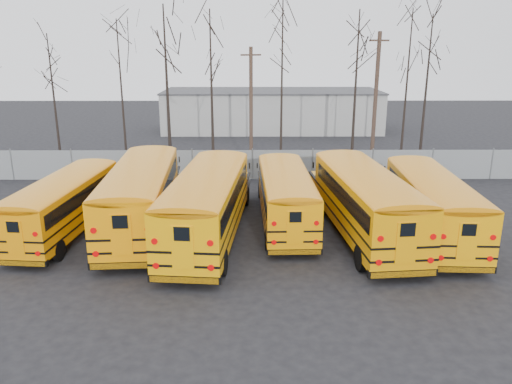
{
  "coord_description": "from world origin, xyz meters",
  "views": [
    {
      "loc": [
        0.03,
        -20.35,
        8.77
      ],
      "look_at": [
        0.18,
        3.64,
        1.6
      ],
      "focal_mm": 35.0,
      "sensor_mm": 36.0,
      "label": 1
    }
  ],
  "objects_px": {
    "bus_a": "(65,200)",
    "utility_pole_right": "(376,97)",
    "bus_f": "(431,200)",
    "utility_pole_left": "(251,106)",
    "bus_b": "(141,191)",
    "bus_e": "(364,197)",
    "bus_c": "(208,199)",
    "bus_d": "(285,192)"
  },
  "relations": [
    {
      "from": "bus_a",
      "to": "utility_pole_right",
      "type": "xyz_separation_m",
      "value": [
        18.02,
        14.74,
        3.29
      ]
    },
    {
      "from": "bus_a",
      "to": "bus_d",
      "type": "height_order",
      "value": "bus_d"
    },
    {
      "from": "bus_a",
      "to": "utility_pole_right",
      "type": "height_order",
      "value": "utility_pole_right"
    },
    {
      "from": "bus_a",
      "to": "bus_e",
      "type": "relative_size",
      "value": 0.86
    },
    {
      "from": "bus_c",
      "to": "utility_pole_right",
      "type": "height_order",
      "value": "utility_pole_right"
    },
    {
      "from": "bus_d",
      "to": "bus_e",
      "type": "xyz_separation_m",
      "value": [
        3.56,
        -1.58,
        0.24
      ]
    },
    {
      "from": "bus_f",
      "to": "bus_a",
      "type": "bearing_deg",
      "value": -178.53
    },
    {
      "from": "bus_c",
      "to": "bus_e",
      "type": "relative_size",
      "value": 1.01
    },
    {
      "from": "bus_d",
      "to": "bus_b",
      "type": "bearing_deg",
      "value": -175.9
    },
    {
      "from": "bus_e",
      "to": "utility_pole_right",
      "type": "distance_m",
      "value": 16.02
    },
    {
      "from": "bus_c",
      "to": "utility_pole_right",
      "type": "distance_m",
      "value": 19.42
    },
    {
      "from": "bus_a",
      "to": "bus_c",
      "type": "height_order",
      "value": "bus_c"
    },
    {
      "from": "bus_c",
      "to": "bus_e",
      "type": "bearing_deg",
      "value": 8.07
    },
    {
      "from": "bus_b",
      "to": "bus_f",
      "type": "relative_size",
      "value": 1.11
    },
    {
      "from": "bus_f",
      "to": "utility_pole_right",
      "type": "bearing_deg",
      "value": 90.03
    },
    {
      "from": "utility_pole_left",
      "to": "bus_d",
      "type": "bearing_deg",
      "value": -100.01
    },
    {
      "from": "bus_f",
      "to": "utility_pole_left",
      "type": "relative_size",
      "value": 1.27
    },
    {
      "from": "utility_pole_right",
      "to": "bus_a",
      "type": "bearing_deg",
      "value": -164.72
    },
    {
      "from": "utility_pole_left",
      "to": "bus_c",
      "type": "bearing_deg",
      "value": -114.9
    },
    {
      "from": "bus_a",
      "to": "bus_c",
      "type": "relative_size",
      "value": 0.85
    },
    {
      "from": "bus_b",
      "to": "bus_f",
      "type": "xyz_separation_m",
      "value": [
        13.7,
        -0.84,
        -0.19
      ]
    },
    {
      "from": "bus_d",
      "to": "utility_pole_left",
      "type": "xyz_separation_m",
      "value": [
        -1.74,
        13.1,
        2.72
      ]
    },
    {
      "from": "bus_a",
      "to": "bus_e",
      "type": "bearing_deg",
      "value": 3.07
    },
    {
      "from": "bus_c",
      "to": "utility_pole_right",
      "type": "relative_size",
      "value": 1.24
    },
    {
      "from": "bus_c",
      "to": "bus_d",
      "type": "height_order",
      "value": "bus_c"
    },
    {
      "from": "bus_d",
      "to": "bus_f",
      "type": "height_order",
      "value": "bus_f"
    },
    {
      "from": "bus_a",
      "to": "utility_pole_left",
      "type": "distance_m",
      "value": 16.9
    },
    {
      "from": "bus_c",
      "to": "utility_pole_left",
      "type": "bearing_deg",
      "value": 87.81
    },
    {
      "from": "bus_e",
      "to": "utility_pole_right",
      "type": "height_order",
      "value": "utility_pole_right"
    },
    {
      "from": "bus_e",
      "to": "bus_a",
      "type": "bearing_deg",
      "value": 172.77
    },
    {
      "from": "bus_d",
      "to": "utility_pole_left",
      "type": "distance_m",
      "value": 13.49
    },
    {
      "from": "bus_e",
      "to": "utility_pole_left",
      "type": "relative_size",
      "value": 1.38
    },
    {
      "from": "bus_b",
      "to": "bus_e",
      "type": "bearing_deg",
      "value": -8.51
    },
    {
      "from": "bus_b",
      "to": "bus_d",
      "type": "distance_m",
      "value": 7.02
    },
    {
      "from": "bus_b",
      "to": "bus_d",
      "type": "bearing_deg",
      "value": 1.95
    },
    {
      "from": "bus_c",
      "to": "utility_pole_left",
      "type": "xyz_separation_m",
      "value": [
        1.93,
        15.05,
        2.46
      ]
    },
    {
      "from": "bus_f",
      "to": "utility_pole_left",
      "type": "height_order",
      "value": "utility_pole_left"
    },
    {
      "from": "utility_pole_right",
      "to": "utility_pole_left",
      "type": "bearing_deg",
      "value": 159.46
    },
    {
      "from": "bus_a",
      "to": "bus_f",
      "type": "distance_m",
      "value": 17.25
    },
    {
      "from": "bus_b",
      "to": "bus_f",
      "type": "bearing_deg",
      "value": -7.22
    },
    {
      "from": "bus_e",
      "to": "utility_pole_left",
      "type": "distance_m",
      "value": 15.8
    },
    {
      "from": "bus_f",
      "to": "utility_pole_left",
      "type": "bearing_deg",
      "value": 123.01
    }
  ]
}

